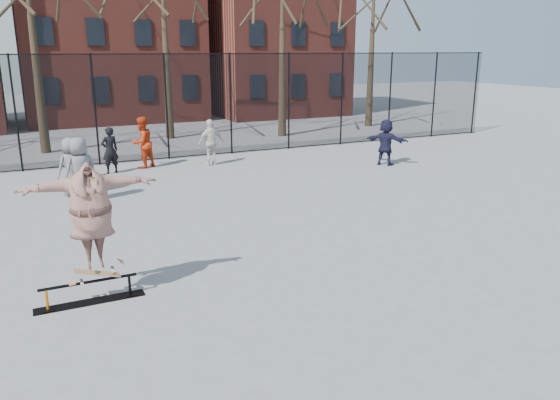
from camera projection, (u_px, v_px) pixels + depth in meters
name	position (u px, v px, depth m)	size (l,w,h in m)	color
ground	(294.00, 296.00, 9.44)	(100.00, 100.00, 0.00)	slate
skate_rail	(90.00, 294.00, 9.16)	(1.79, 0.27, 0.39)	black
skateboard	(97.00, 276.00, 9.14)	(0.82, 0.20, 0.10)	#935E3A
skater	(92.00, 223.00, 8.89)	(2.18, 0.59, 1.78)	#633A91
bystander_grey	(81.00, 170.00, 14.97)	(0.90, 0.58, 1.84)	#5E5E62
bystander_black	(110.00, 150.00, 18.58)	(0.58, 0.38, 1.59)	black
bystander_red	(142.00, 142.00, 19.43)	(0.89, 0.69, 1.83)	red
bystander_white	(211.00, 142.00, 19.92)	(0.98, 0.41, 1.68)	silver
bystander_navy	(386.00, 142.00, 19.93)	(1.57, 0.50, 1.69)	#1B1A34
bystander_extra	(72.00, 167.00, 15.70)	(0.83, 0.54, 1.71)	slate
fence	(134.00, 107.00, 20.18)	(34.03, 0.07, 4.00)	black
rowhouses	(96.00, 14.00, 30.71)	(29.00, 7.00, 13.00)	maroon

